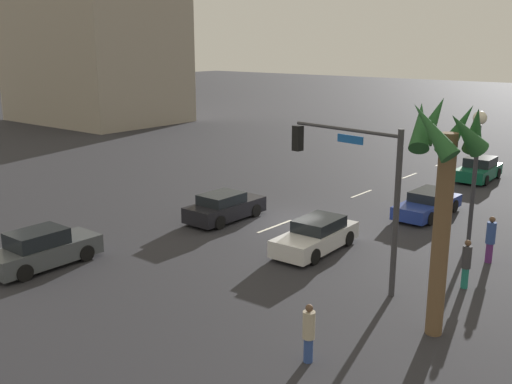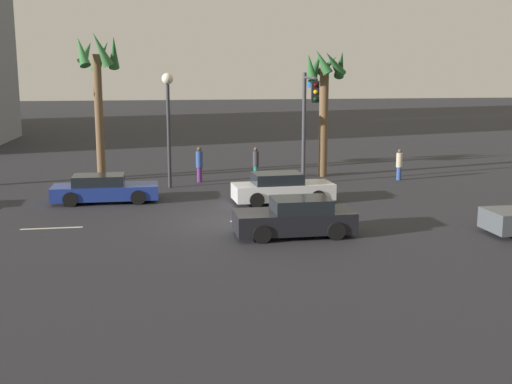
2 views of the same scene
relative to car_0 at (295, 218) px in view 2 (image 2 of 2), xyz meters
The scene contains 13 objects.
ground_plane 3.18m from the car_0, 126.04° to the left, with size 220.00×220.00×0.00m, color #28282D.
lane_stripe_2 9.07m from the car_0, 163.82° to the left, with size 2.25×0.14×0.01m, color silver.
lane_stripe_3 2.70m from the car_0, 106.13° to the left, with size 2.55×0.14×0.01m, color silver.
car_0 is the anchor object (origin of this frame).
car_1 5.87m from the car_0, 82.89° to the left, with size 4.50×1.96×1.33m.
car_3 10.09m from the car_0, 134.48° to the left, with size 4.64×1.81×1.23m.
traffic_signal 9.60m from the car_0, 73.43° to the left, with size 0.90×4.86×5.69m.
streetlamp 11.66m from the car_0, 111.29° to the left, with size 0.56×0.56×5.67m.
pedestrian_0 12.02m from the car_0, 87.17° to the left, with size 0.37×0.37×1.77m.
pedestrian_1 13.41m from the car_0, 52.54° to the left, with size 0.39×0.39×1.67m.
pedestrian_2 12.05m from the car_0, 101.75° to the left, with size 0.42×0.42×1.87m.
palm_tree_1 15.88m from the car_0, 119.89° to the left, with size 2.47×2.56×7.76m.
palm_tree_2 14.00m from the car_0, 70.29° to the left, with size 2.39×2.43×6.98m.
Camera 2 is at (-3.18, -24.00, 5.72)m, focal length 44.85 mm.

